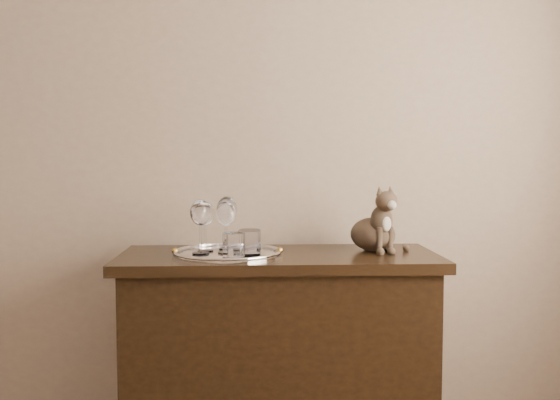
% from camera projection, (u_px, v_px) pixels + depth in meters
% --- Properties ---
extents(wall_back, '(4.00, 0.10, 2.70)m').
position_uv_depth(wall_back, '(132.00, 125.00, 2.60)').
color(wall_back, tan).
rests_on(wall_back, ground).
extents(sideboard, '(1.20, 0.50, 0.85)m').
position_uv_depth(sideboard, '(279.00, 363.00, 2.39)').
color(sideboard, black).
rests_on(sideboard, ground).
extents(tray, '(0.40, 0.40, 0.01)m').
position_uv_depth(tray, '(228.00, 254.00, 2.32)').
color(tray, white).
rests_on(tray, sideboard).
extents(wine_glass_a, '(0.07, 0.07, 0.19)m').
position_uv_depth(wine_glass_a, '(205.00, 226.00, 2.36)').
color(wine_glass_a, white).
rests_on(wine_glass_a, tray).
extents(wine_glass_b, '(0.08, 0.08, 0.21)m').
position_uv_depth(wine_glass_b, '(227.00, 223.00, 2.41)').
color(wine_glass_b, white).
rests_on(wine_glass_b, tray).
extents(wine_glass_c, '(0.08, 0.08, 0.20)m').
position_uv_depth(wine_glass_c, '(200.00, 227.00, 2.29)').
color(wine_glass_c, white).
rests_on(wine_glass_c, tray).
extents(wine_glass_d, '(0.07, 0.07, 0.20)m').
position_uv_depth(wine_glass_d, '(226.00, 227.00, 2.31)').
color(wine_glass_d, silver).
rests_on(wine_glass_d, tray).
extents(tumbler_a, '(0.08, 0.08, 0.09)m').
position_uv_depth(tumbler_a, '(249.00, 244.00, 2.24)').
color(tumbler_a, silver).
rests_on(tumbler_a, tray).
extents(tumbler_b, '(0.08, 0.08, 0.09)m').
position_uv_depth(tumbler_b, '(234.00, 246.00, 2.20)').
color(tumbler_b, silver).
rests_on(tumbler_b, tray).
extents(tumbler_c, '(0.08, 0.08, 0.09)m').
position_uv_depth(tumbler_c, '(250.00, 242.00, 2.31)').
color(tumbler_c, silver).
rests_on(tumbler_c, tray).
extents(cat, '(0.32, 0.31, 0.26)m').
position_uv_depth(cat, '(373.00, 218.00, 2.43)').
color(cat, '#4A392C').
rests_on(cat, sideboard).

